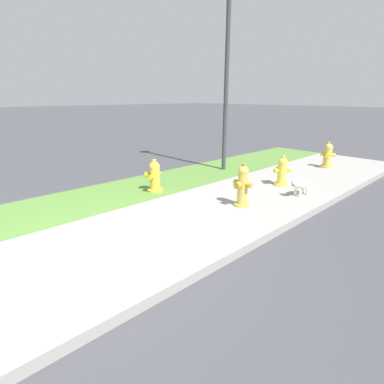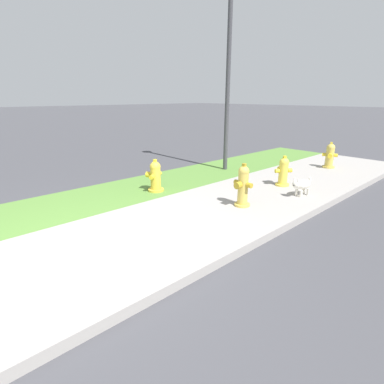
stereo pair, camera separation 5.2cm
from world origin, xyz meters
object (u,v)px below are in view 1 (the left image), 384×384
(street_lamp, at_px, (228,30))
(fire_hydrant_near_corner, at_px, (242,186))
(fire_hydrant_by_grass_verge, at_px, (154,176))
(small_white_dog, at_px, (301,184))
(fire_hydrant_across_street, at_px, (328,156))
(fire_hydrant_at_driveway, at_px, (282,171))

(street_lamp, bearing_deg, fire_hydrant_near_corner, -132.53)
(fire_hydrant_by_grass_verge, relative_size, small_white_dog, 1.28)
(fire_hydrant_across_street, relative_size, street_lamp, 0.14)
(small_white_dog, bearing_deg, street_lamp, -96.31)
(fire_hydrant_near_corner, height_order, fire_hydrant_at_driveway, fire_hydrant_near_corner)
(fire_hydrant_near_corner, bearing_deg, small_white_dog, -109.39)
(fire_hydrant_near_corner, height_order, small_white_dog, fire_hydrant_near_corner)
(small_white_dog, xyz_separation_m, street_lamp, (0.62, 2.51, 3.10))
(fire_hydrant_at_driveway, height_order, small_white_dog, fire_hydrant_at_driveway)
(fire_hydrant_near_corner, xyz_separation_m, small_white_dog, (1.29, -0.43, -0.14))
(fire_hydrant_across_street, bearing_deg, fire_hydrant_near_corner, 70.34)
(fire_hydrant_near_corner, height_order, fire_hydrant_by_grass_verge, fire_hydrant_near_corner)
(fire_hydrant_at_driveway, bearing_deg, street_lamp, 115.98)
(fire_hydrant_near_corner, distance_m, fire_hydrant_across_street, 4.10)
(fire_hydrant_near_corner, distance_m, fire_hydrant_at_driveway, 1.68)
(fire_hydrant_across_street, distance_m, small_white_dog, 2.90)
(fire_hydrant_by_grass_verge, distance_m, street_lamp, 3.93)
(street_lamp, bearing_deg, fire_hydrant_across_street, -39.42)
(fire_hydrant_at_driveway, xyz_separation_m, fire_hydrant_by_grass_verge, (-2.26, 1.55, 0.00))
(fire_hydrant_by_grass_verge, xyz_separation_m, fire_hydrant_across_street, (4.69, -1.49, 0.02))
(fire_hydrant_near_corner, bearing_deg, fire_hydrant_across_street, -87.00)
(fire_hydrant_by_grass_verge, distance_m, fire_hydrant_across_street, 4.92)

